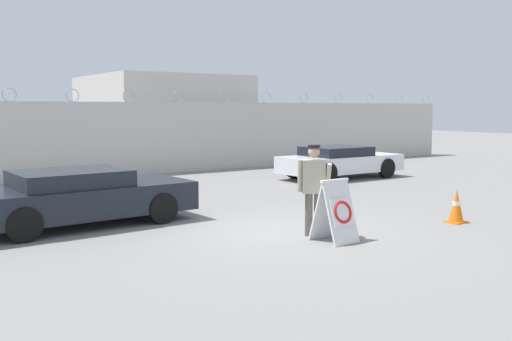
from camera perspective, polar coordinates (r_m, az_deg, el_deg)
The scene contains 8 objects.
ground_plane at distance 11.73m, azimuth 3.07°, elevation -6.13°, with size 90.00×90.00×0.00m, color gray.
perimeter_wall at distance 21.47m, azimuth -15.09°, elevation 3.02°, with size 36.00×0.30×3.19m.
building_block at distance 27.93m, azimuth -9.41°, elevation 5.14°, with size 6.42×7.08×3.99m.
barricade_sign at distance 10.86m, azimuth 8.00°, elevation -4.01°, with size 0.68×0.78×1.19m.
security_guard at distance 11.23m, azimuth 5.78°, elevation -1.45°, with size 0.58×0.61×1.80m.
traffic_cone_near at distance 13.32m, azimuth 19.40°, elevation -3.39°, with size 0.39×0.39×0.74m.
parked_car_front_coupe at distance 12.81m, azimuth -17.22°, elevation -2.49°, with size 4.79×2.25×1.21m.
parked_car_far_side at distance 20.62m, azimuth 8.38°, elevation 0.91°, with size 4.57×2.03×1.15m.
Camera 1 is at (-6.88, -9.16, 2.52)m, focal length 40.00 mm.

